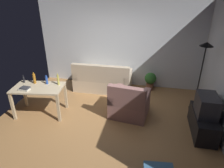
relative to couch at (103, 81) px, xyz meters
name	(u,v)px	position (x,y,z in m)	size (l,w,h in m)	color
ground_plane	(104,120)	(0.43, -1.59, -0.32)	(5.20, 4.40, 0.02)	#9E7042
wall_rear	(120,44)	(0.43, 0.61, 1.04)	(5.20, 0.10, 2.70)	silver
couch	(103,81)	(0.00, 0.00, 0.00)	(1.75, 0.84, 0.92)	beige
tv_stand	(203,123)	(2.68, -1.60, -0.07)	(0.44, 1.10, 0.48)	black
tv	(207,105)	(2.68, -1.60, 0.39)	(0.41, 0.60, 0.44)	#2D2D33
torchiere_lamp	(204,58)	(2.68, -0.61, 1.11)	(0.32, 0.32, 1.81)	black
desk	(39,91)	(-1.21, -1.63, 0.34)	(1.28, 0.86, 0.76)	#C6B28E
potted_plant	(150,80)	(1.47, 0.31, 0.02)	(0.36, 0.36, 0.57)	brown
armchair	(129,104)	(1.00, -1.26, 0.01)	(1.00, 0.95, 0.92)	#996B66
bottle_dark	(24,79)	(-1.68, -1.48, 0.54)	(0.04, 0.04, 0.21)	black
bottle_amber	(34,79)	(-1.39, -1.46, 0.58)	(0.07, 0.07, 0.29)	#9E6019
bottle_blue	(47,80)	(-1.07, -1.43, 0.55)	(0.06, 0.06, 0.23)	#2347A3
bottle_squat	(58,80)	(-0.77, -1.41, 0.58)	(0.05, 0.05, 0.29)	#BCB24C
book_stack	(24,89)	(-1.43, -1.85, 0.48)	(0.27, 0.19, 0.06)	beige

